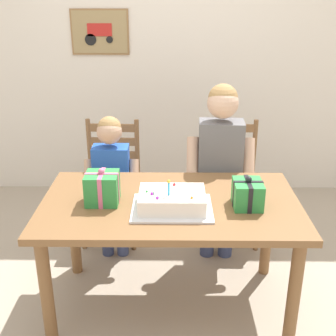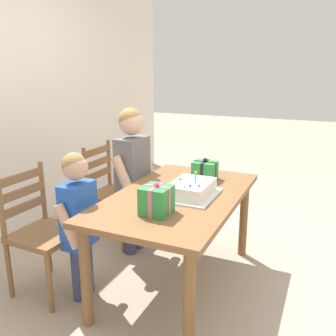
{
  "view_description": "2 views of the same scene",
  "coord_description": "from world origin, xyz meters",
  "px_view_note": "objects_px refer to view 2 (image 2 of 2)",
  "views": [
    {
      "loc": [
        0.01,
        -2.24,
        1.84
      ],
      "look_at": [
        -0.01,
        0.02,
        0.92
      ],
      "focal_mm": 46.73,
      "sensor_mm": 36.0,
      "label": 1
    },
    {
      "loc": [
        -2.28,
        -0.95,
        1.6
      ],
      "look_at": [
        -0.02,
        0.07,
        0.92
      ],
      "focal_mm": 38.97,
      "sensor_mm": 36.0,
      "label": 2
    }
  ],
  "objects_px": {
    "chair_left": "(41,231)",
    "child_older": "(133,167)",
    "gift_box_beside_cake": "(205,170)",
    "child_younger": "(79,212)",
    "dining_table": "(178,207)",
    "chair_right": "(112,192)",
    "gift_box_red_large": "(157,200)",
    "birthday_cake": "(191,189)"
  },
  "relations": [
    {
      "from": "chair_left",
      "to": "child_older",
      "type": "relative_size",
      "value": 0.72
    },
    {
      "from": "gift_box_beside_cake",
      "to": "child_younger",
      "type": "height_order",
      "value": "child_younger"
    },
    {
      "from": "child_older",
      "to": "child_younger",
      "type": "bearing_deg",
      "value": 179.96
    },
    {
      "from": "chair_left",
      "to": "child_older",
      "type": "bearing_deg",
      "value": -20.88
    },
    {
      "from": "dining_table",
      "to": "chair_left",
      "type": "relative_size",
      "value": 1.6
    },
    {
      "from": "child_older",
      "to": "chair_right",
      "type": "bearing_deg",
      "value": 67.9
    },
    {
      "from": "gift_box_beside_cake",
      "to": "chair_right",
      "type": "height_order",
      "value": "chair_right"
    },
    {
      "from": "gift_box_beside_cake",
      "to": "child_younger",
      "type": "bearing_deg",
      "value": 143.56
    },
    {
      "from": "dining_table",
      "to": "child_older",
      "type": "bearing_deg",
      "value": 58.85
    },
    {
      "from": "child_younger",
      "to": "child_older",
      "type": "bearing_deg",
      "value": -0.04
    },
    {
      "from": "gift_box_red_large",
      "to": "gift_box_beside_cake",
      "type": "xyz_separation_m",
      "value": [
        0.81,
        -0.04,
        -0.01
      ]
    },
    {
      "from": "dining_table",
      "to": "gift_box_beside_cake",
      "type": "distance_m",
      "value": 0.46
    },
    {
      "from": "birthday_cake",
      "to": "chair_right",
      "type": "bearing_deg",
      "value": 64.82
    },
    {
      "from": "gift_box_red_large",
      "to": "child_younger",
      "type": "distance_m",
      "value": 0.6
    },
    {
      "from": "gift_box_beside_cake",
      "to": "child_older",
      "type": "bearing_deg",
      "value": 97.96
    },
    {
      "from": "child_younger",
      "to": "gift_box_beside_cake",
      "type": "bearing_deg",
      "value": -36.44
    },
    {
      "from": "dining_table",
      "to": "birthday_cake",
      "type": "distance_m",
      "value": 0.18
    },
    {
      "from": "chair_left",
      "to": "child_younger",
      "type": "relative_size",
      "value": 0.86
    },
    {
      "from": "gift_box_beside_cake",
      "to": "chair_left",
      "type": "bearing_deg",
      "value": 133.84
    },
    {
      "from": "dining_table",
      "to": "chair_right",
      "type": "xyz_separation_m",
      "value": [
        0.46,
        0.87,
        -0.16
      ]
    },
    {
      "from": "birthday_cake",
      "to": "child_older",
      "type": "distance_m",
      "value": 0.74
    },
    {
      "from": "birthday_cake",
      "to": "gift_box_beside_cake",
      "type": "xyz_separation_m",
      "value": [
        0.42,
        0.04,
        0.03
      ]
    },
    {
      "from": "gift_box_red_large",
      "to": "birthday_cake",
      "type": "bearing_deg",
      "value": -11.9
    },
    {
      "from": "chair_right",
      "to": "chair_left",
      "type": "bearing_deg",
      "value": -180.0
    },
    {
      "from": "dining_table",
      "to": "chair_right",
      "type": "distance_m",
      "value": 1.0
    },
    {
      "from": "birthday_cake",
      "to": "chair_right",
      "type": "height_order",
      "value": "chair_right"
    },
    {
      "from": "dining_table",
      "to": "chair_right",
      "type": "relative_size",
      "value": 1.6
    },
    {
      "from": "chair_right",
      "to": "child_younger",
      "type": "bearing_deg",
      "value": -160.8
    },
    {
      "from": "gift_box_red_large",
      "to": "gift_box_beside_cake",
      "type": "relative_size",
      "value": 1.11
    },
    {
      "from": "chair_right",
      "to": "child_younger",
      "type": "height_order",
      "value": "child_younger"
    },
    {
      "from": "chair_left",
      "to": "gift_box_beside_cake",
      "type": "bearing_deg",
      "value": -46.16
    },
    {
      "from": "birthday_cake",
      "to": "gift_box_beside_cake",
      "type": "relative_size",
      "value": 2.33
    },
    {
      "from": "gift_box_red_large",
      "to": "chair_left",
      "type": "distance_m",
      "value": 0.95
    },
    {
      "from": "birthday_cake",
      "to": "chair_left",
      "type": "xyz_separation_m",
      "value": [
        -0.47,
        0.97,
        -0.31
      ]
    },
    {
      "from": "chair_left",
      "to": "chair_right",
      "type": "xyz_separation_m",
      "value": [
        0.93,
        0.0,
        0.0
      ]
    },
    {
      "from": "dining_table",
      "to": "gift_box_red_large",
      "type": "xyz_separation_m",
      "value": [
        -0.38,
        -0.02,
        0.18
      ]
    },
    {
      "from": "dining_table",
      "to": "birthday_cake",
      "type": "relative_size",
      "value": 3.35
    },
    {
      "from": "dining_table",
      "to": "child_younger",
      "type": "relative_size",
      "value": 1.39
    },
    {
      "from": "gift_box_red_large",
      "to": "chair_right",
      "type": "height_order",
      "value": "gift_box_red_large"
    },
    {
      "from": "chair_left",
      "to": "child_younger",
      "type": "xyz_separation_m",
      "value": [
        0.05,
        -0.31,
        0.18
      ]
    },
    {
      "from": "birthday_cake",
      "to": "dining_table",
      "type": "bearing_deg",
      "value": 95.32
    },
    {
      "from": "birthday_cake",
      "to": "gift_box_red_large",
      "type": "xyz_separation_m",
      "value": [
        -0.39,
        0.08,
        0.04
      ]
    }
  ]
}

